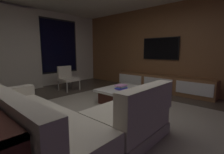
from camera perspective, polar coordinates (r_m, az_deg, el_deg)
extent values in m
plane|color=#473D33|center=(3.22, -4.56, -14.06)|extent=(9.20, 9.20, 0.00)
cube|color=silver|center=(6.17, -28.94, 8.71)|extent=(6.60, 0.12, 2.70)
cube|color=black|center=(6.66, -18.04, 10.18)|extent=(1.52, 0.02, 2.02)
cube|color=black|center=(6.64, -17.97, 10.18)|extent=(1.40, 0.03, 1.90)
cube|color=beige|center=(5.84, -33.46, 7.90)|extent=(2.10, 0.12, 2.60)
cube|color=brown|center=(5.52, 19.44, 9.41)|extent=(0.12, 7.80, 2.70)
cube|color=gray|center=(3.39, 1.06, -12.74)|extent=(3.20, 3.80, 0.01)
cube|color=#B1A997|center=(2.61, -25.23, -18.52)|extent=(0.90, 2.50, 0.18)
cube|color=beige|center=(2.52, -25.56, -14.26)|extent=(0.86, 2.42, 0.24)
cube|color=beige|center=(2.32, -34.18, -8.56)|extent=(0.20, 2.50, 0.40)
cube|color=beige|center=(3.51, -32.95, -4.79)|extent=(0.90, 0.20, 0.18)
cube|color=#B1A997|center=(2.56, 4.64, -18.23)|extent=(1.10, 0.90, 0.18)
cube|color=beige|center=(2.47, 4.71, -13.89)|extent=(1.07, 0.86, 0.24)
cube|color=beige|center=(2.18, 12.20, -8.28)|extent=(1.10, 0.20, 0.40)
cube|color=beige|center=(2.88, -34.40, -6.26)|extent=(0.10, 0.36, 0.36)
cube|color=#B2A893|center=(2.09, -28.84, -11.12)|extent=(0.10, 0.36, 0.36)
cube|color=#472119|center=(4.01, 5.30, -7.11)|extent=(1.00, 1.00, 0.30)
cube|color=white|center=(3.97, 5.33, -4.61)|extent=(1.16, 1.16, 0.06)
cube|color=#996ABE|center=(3.89, 3.38, -4.23)|extent=(0.24, 0.21, 0.02)
cube|color=blue|center=(3.88, 3.24, -3.87)|extent=(0.27, 0.18, 0.03)
cube|color=#70A093|center=(3.88, 3.52, -3.43)|extent=(0.22, 0.14, 0.03)
cube|color=#CD83BF|center=(3.88, 3.19, -2.99)|extent=(0.26, 0.20, 0.02)
cylinder|color=#B2ADA0|center=(5.44, -11.26, -2.65)|extent=(0.04, 0.04, 0.36)
cylinder|color=#B2ADA0|center=(5.17, -15.51, -3.41)|extent=(0.04, 0.04, 0.36)
cylinder|color=#B2ADA0|center=(5.84, -14.23, -1.96)|extent=(0.04, 0.04, 0.36)
cylinder|color=#B2ADA0|center=(5.59, -18.30, -2.62)|extent=(0.04, 0.04, 0.36)
cube|color=beige|center=(5.47, -14.90, -0.80)|extent=(0.55, 0.57, 0.08)
cube|color=beige|center=(5.64, -16.35, 1.79)|extent=(0.49, 0.09, 0.38)
cube|color=brown|center=(5.40, 16.70, -2.07)|extent=(0.44, 3.10, 0.52)
cube|color=white|center=(4.83, 26.74, -3.64)|extent=(0.02, 0.93, 0.33)
cube|color=white|center=(5.19, 15.59, -2.17)|extent=(0.02, 0.93, 0.33)
cube|color=white|center=(5.73, 6.24, -0.87)|extent=(0.02, 0.93, 0.33)
cube|color=#352214|center=(5.09, 25.10, -4.83)|extent=(0.33, 0.68, 0.19)
cube|color=#75B4D7|center=(5.02, 27.93, -5.22)|extent=(0.03, 0.04, 0.19)
cube|color=#8668A1|center=(5.05, 26.50, -5.06)|extent=(0.03, 0.04, 0.18)
cube|color=#8E5B96|center=(5.09, 25.09, -5.03)|extent=(0.03, 0.04, 0.15)
cube|color=#98CC87|center=(5.13, 23.70, -4.84)|extent=(0.03, 0.04, 0.15)
cube|color=#9AD8A0|center=(5.17, 22.34, -4.63)|extent=(0.03, 0.04, 0.16)
cube|color=black|center=(5.53, 16.59, 9.54)|extent=(0.04, 1.20, 0.70)
cube|color=black|center=(5.53, 16.57, 9.54)|extent=(0.05, 1.16, 0.66)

